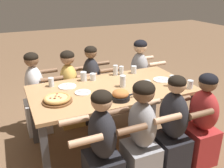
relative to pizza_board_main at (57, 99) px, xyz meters
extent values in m
plane|color=brown|center=(0.67, 0.11, -0.81)|extent=(18.00, 18.00, 0.00)
cube|color=tan|center=(0.67, 0.11, -0.05)|extent=(1.90, 0.98, 0.04)
cube|color=#4C4C51|center=(-0.22, -0.32, -0.44)|extent=(0.07, 0.07, 0.74)
cube|color=#4C4C51|center=(1.56, -0.32, -0.44)|extent=(0.07, 0.07, 0.74)
cube|color=#4C4C51|center=(-0.22, 0.54, -0.44)|extent=(0.07, 0.07, 0.74)
cube|color=#4C4C51|center=(1.56, 0.54, -0.44)|extent=(0.07, 0.07, 0.74)
cylinder|color=brown|center=(0.00, 0.00, -0.02)|extent=(0.31, 0.31, 0.02)
torus|color=tan|center=(0.00, 0.00, 0.01)|extent=(0.28, 0.28, 0.04)
cylinder|color=#E5C675|center=(0.00, 0.00, 0.00)|extent=(0.23, 0.23, 0.03)
cylinder|color=#9E4C38|center=(-0.01, 0.04, 0.02)|extent=(0.02, 0.02, 0.01)
cylinder|color=#9E4C38|center=(-0.02, -0.02, 0.02)|extent=(0.02, 0.02, 0.01)
cylinder|color=#9E4C38|center=(-0.07, 0.01, 0.02)|extent=(0.02, 0.02, 0.01)
cylinder|color=#9E4C38|center=(-0.03, -0.02, 0.02)|extent=(0.02, 0.02, 0.01)
cylinder|color=#9E4C38|center=(0.02, 0.01, 0.02)|extent=(0.02, 0.02, 0.01)
cylinder|color=#9E4C38|center=(0.03, -0.03, 0.02)|extent=(0.02, 0.02, 0.01)
cylinder|color=#9E4C38|center=(0.02, 0.08, 0.02)|extent=(0.02, 0.02, 0.01)
cylinder|color=black|center=(0.62, -0.22, -0.01)|extent=(0.20, 0.20, 0.05)
cylinder|color=black|center=(0.77, -0.22, 0.01)|extent=(0.09, 0.02, 0.02)
ellipsoid|color=#C17038|center=(0.62, -0.22, 0.04)|extent=(0.18, 0.18, 0.10)
cylinder|color=white|center=(1.36, 0.08, -0.02)|extent=(0.22, 0.22, 0.01)
cube|color=#B7B7BC|center=(1.36, 0.08, -0.01)|extent=(0.06, 0.15, 0.01)
cylinder|color=white|center=(0.20, 0.36, -0.02)|extent=(0.21, 0.21, 0.01)
cube|color=#B7B7BC|center=(0.20, 0.36, -0.01)|extent=(0.03, 0.15, 0.01)
cylinder|color=white|center=(0.31, 0.11, -0.02)|extent=(0.18, 0.18, 0.01)
cube|color=#B7B7BC|center=(0.31, 0.11, -0.01)|extent=(0.10, 0.09, 0.01)
cylinder|color=silver|center=(0.55, 0.45, 0.01)|extent=(0.08, 0.08, 0.09)
cylinder|color=#1EA8DB|center=(0.55, 0.45, 0.00)|extent=(0.07, 0.07, 0.06)
cylinder|color=black|center=(0.57, 0.45, 0.03)|extent=(0.01, 0.01, 0.11)
cylinder|color=silver|center=(1.50, -0.28, 0.02)|extent=(0.07, 0.07, 0.10)
cylinder|color=black|center=(1.50, -0.28, 0.00)|extent=(0.06, 0.06, 0.06)
cylinder|color=silver|center=(0.03, 0.45, 0.02)|extent=(0.07, 0.07, 0.11)
cylinder|color=silver|center=(0.03, 0.45, 0.01)|extent=(0.06, 0.06, 0.08)
cylinder|color=silver|center=(0.99, -0.15, 0.04)|extent=(0.08, 0.08, 0.13)
cylinder|color=black|center=(0.99, -0.15, 0.01)|extent=(0.07, 0.07, 0.07)
cylinder|color=silver|center=(0.44, 0.48, 0.03)|extent=(0.08, 0.08, 0.12)
cylinder|color=silver|center=(0.44, 0.48, 0.01)|extent=(0.07, 0.07, 0.07)
cylinder|color=silver|center=(1.16, 0.47, 0.02)|extent=(0.07, 0.07, 0.10)
cylinder|color=silver|center=(1.35, -0.13, 0.04)|extent=(0.06, 0.06, 0.13)
cylinder|color=black|center=(1.35, -0.13, 0.01)|extent=(0.05, 0.05, 0.08)
cylinder|color=silver|center=(0.98, 0.49, 0.03)|extent=(0.06, 0.06, 0.12)
cylinder|color=silver|center=(0.98, 0.49, 0.01)|extent=(0.05, 0.05, 0.09)
cylinder|color=silver|center=(0.90, 0.50, 0.04)|extent=(0.06, 0.06, 0.14)
cylinder|color=black|center=(0.90, 0.50, 0.01)|extent=(0.06, 0.06, 0.08)
cylinder|color=silver|center=(0.81, 0.10, 0.04)|extent=(0.07, 0.07, 0.14)
cylinder|color=silver|center=(0.81, 0.10, 0.02)|extent=(0.06, 0.06, 0.09)
cube|color=#B22D2D|center=(1.44, -0.60, -0.59)|extent=(0.32, 0.34, 0.44)
ellipsoid|color=#B22D2D|center=(1.44, -0.60, -0.15)|extent=(0.24, 0.36, 0.45)
sphere|color=brown|center=(1.44, -0.60, 0.17)|extent=(0.19, 0.19, 0.19)
ellipsoid|color=black|center=(1.44, -0.60, 0.20)|extent=(0.19, 0.19, 0.13)
cylinder|color=brown|center=(1.23, -0.77, -0.06)|extent=(0.28, 0.06, 0.06)
cylinder|color=brown|center=(1.23, -0.43, -0.06)|extent=(0.28, 0.06, 0.06)
cube|color=#232328|center=(1.04, -0.60, -0.59)|extent=(0.32, 0.34, 0.44)
ellipsoid|color=#232328|center=(1.04, -0.60, -0.12)|extent=(0.24, 0.36, 0.50)
sphere|color=tan|center=(1.04, -0.60, 0.21)|extent=(0.18, 0.18, 0.18)
ellipsoid|color=black|center=(1.04, -0.60, 0.24)|extent=(0.18, 0.18, 0.12)
cylinder|color=tan|center=(0.83, -0.77, -0.02)|extent=(0.28, 0.06, 0.06)
cylinder|color=tan|center=(0.83, -0.43, -0.02)|extent=(0.28, 0.06, 0.06)
cube|color=#99999E|center=(1.45, 0.82, -0.59)|extent=(0.32, 0.34, 0.44)
ellipsoid|color=#99999E|center=(1.45, 0.82, -0.11)|extent=(0.24, 0.36, 0.51)
sphere|color=beige|center=(1.45, 0.82, 0.24)|extent=(0.20, 0.20, 0.20)
ellipsoid|color=black|center=(1.45, 0.82, 0.27)|extent=(0.20, 0.20, 0.14)
cylinder|color=beige|center=(1.66, 0.99, -0.01)|extent=(0.28, 0.06, 0.06)
cylinder|color=beige|center=(1.66, 0.65, -0.01)|extent=(0.28, 0.06, 0.06)
cube|color=#232328|center=(0.66, 0.82, -0.59)|extent=(0.32, 0.34, 0.44)
ellipsoid|color=#232328|center=(0.66, 0.82, -0.11)|extent=(0.24, 0.36, 0.52)
sphere|color=brown|center=(0.66, 0.82, 0.23)|extent=(0.17, 0.17, 0.17)
ellipsoid|color=black|center=(0.66, 0.82, 0.26)|extent=(0.17, 0.17, 0.12)
cylinder|color=brown|center=(0.87, 0.99, 0.00)|extent=(0.28, 0.06, 0.06)
cylinder|color=brown|center=(0.87, 0.65, 0.00)|extent=(0.28, 0.06, 0.06)
cube|color=silver|center=(-0.13, 0.82, -0.59)|extent=(0.32, 0.34, 0.44)
ellipsoid|color=silver|center=(-0.13, 0.82, -0.12)|extent=(0.24, 0.36, 0.51)
sphere|color=brown|center=(-0.13, 0.82, 0.22)|extent=(0.18, 0.18, 0.18)
ellipsoid|color=black|center=(-0.13, 0.82, 0.25)|extent=(0.18, 0.18, 0.13)
cylinder|color=brown|center=(0.08, 0.99, -0.01)|extent=(0.28, 0.06, 0.06)
cylinder|color=brown|center=(0.08, 0.65, -0.01)|extent=(0.28, 0.06, 0.06)
cube|color=#99999E|center=(0.67, -0.60, -0.59)|extent=(0.32, 0.34, 0.44)
ellipsoid|color=#99999E|center=(0.67, -0.60, -0.13)|extent=(0.24, 0.36, 0.48)
sphere|color=brown|center=(0.67, -0.60, 0.20)|extent=(0.20, 0.20, 0.20)
ellipsoid|color=black|center=(0.67, -0.60, 0.24)|extent=(0.21, 0.21, 0.14)
cylinder|color=brown|center=(0.47, -0.77, -0.04)|extent=(0.28, 0.06, 0.06)
cylinder|color=brown|center=(0.47, -0.43, -0.04)|extent=(0.28, 0.06, 0.06)
cube|color=gold|center=(0.33, 0.82, -0.59)|extent=(0.32, 0.34, 0.44)
ellipsoid|color=gold|center=(0.33, 0.82, -0.13)|extent=(0.24, 0.36, 0.47)
sphere|color=#9E7051|center=(0.33, 0.82, 0.19)|extent=(0.19, 0.19, 0.19)
ellipsoid|color=black|center=(0.33, 0.82, 0.23)|extent=(0.19, 0.19, 0.13)
cylinder|color=#9E7051|center=(0.54, 0.99, -0.04)|extent=(0.28, 0.06, 0.06)
cylinder|color=#9E7051|center=(0.54, 0.65, -0.04)|extent=(0.28, 0.06, 0.06)
ellipsoid|color=#232328|center=(0.26, -0.60, -0.13)|extent=(0.24, 0.36, 0.48)
sphere|color=tan|center=(0.26, -0.60, 0.19)|extent=(0.18, 0.18, 0.18)
ellipsoid|color=black|center=(0.26, -0.60, 0.23)|extent=(0.19, 0.19, 0.13)
cylinder|color=tan|center=(0.05, -0.77, -0.04)|extent=(0.28, 0.06, 0.06)
cylinder|color=tan|center=(0.05, -0.43, -0.04)|extent=(0.28, 0.06, 0.06)
camera|label=1|loc=(-0.43, -2.37, 1.12)|focal=40.00mm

